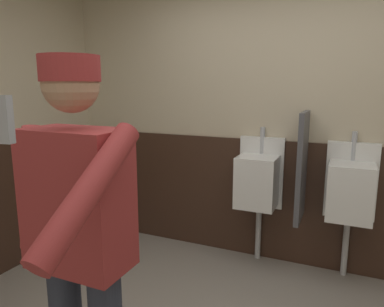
# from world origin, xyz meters

# --- Properties ---
(wall_back) EXTENTS (4.95, 0.12, 2.66)m
(wall_back) POSITION_xyz_m (0.00, 1.69, 1.33)
(wall_back) COLOR beige
(wall_back) RESTS_ON ground_plane
(wainscot_band_back) EXTENTS (4.35, 0.03, 1.12)m
(wainscot_band_back) POSITION_xyz_m (0.00, 1.62, 0.56)
(wainscot_band_back) COLOR #382319
(wainscot_band_back) RESTS_ON ground_plane
(urinal_left) EXTENTS (0.40, 0.34, 1.24)m
(urinal_left) POSITION_xyz_m (-0.20, 1.48, 0.78)
(urinal_left) COLOR white
(urinal_left) RESTS_ON ground_plane
(urinal_middle) EXTENTS (0.40, 0.34, 1.24)m
(urinal_middle) POSITION_xyz_m (0.55, 1.48, 0.78)
(urinal_middle) COLOR white
(urinal_middle) RESTS_ON ground_plane
(privacy_divider_panel) EXTENTS (0.04, 0.40, 0.90)m
(privacy_divider_panel) POSITION_xyz_m (0.18, 1.40, 0.95)
(privacy_divider_panel) COLOR #4C4C51
(person) EXTENTS (0.63, 0.60, 1.71)m
(person) POSITION_xyz_m (-0.48, -0.47, 1.01)
(person) COLOR #2D3342
(person) RESTS_ON ground_plane
(cell_phone) EXTENTS (0.06, 0.03, 0.11)m
(cell_phone) POSITION_xyz_m (-0.23, -0.98, 1.52)
(cell_phone) COLOR #A5A8B2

